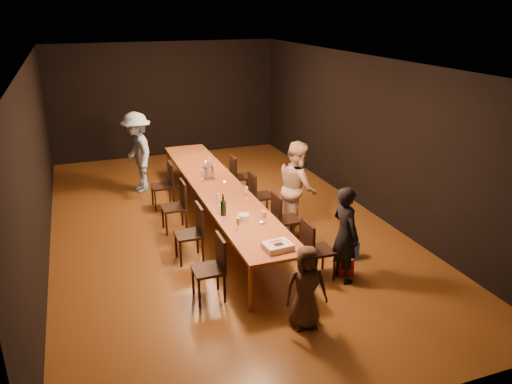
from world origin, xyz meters
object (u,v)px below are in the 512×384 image
object	(u,v)px
chair_right_3	(242,176)
chair_right_0	(319,249)
chair_left_1	(189,234)
chair_left_2	(174,207)
child	(306,287)
birthday_cake	(278,246)
chair_left_3	(162,186)
chair_right_1	(287,219)
ice_bucket	(208,172)
chair_left_0	(208,269)
chair_right_2	(262,195)
woman_birthday	(345,234)
woman_tan	(297,187)
table	(219,189)
man_blue	(138,153)
champagne_bottle	(223,204)
plate_stack	(244,217)

from	to	relation	value
chair_right_3	chair_right_0	bearing A→B (deg)	-0.00
chair_left_1	chair_left_2	world-z (taller)	same
chair_right_3	child	world-z (taller)	child
birthday_cake	chair_left_3	bearing A→B (deg)	98.57
chair_right_1	chair_left_3	xyz separation A→B (m)	(-1.70, 2.40, 0.00)
chair_right_0	chair_left_2	bearing A→B (deg)	-144.69
chair_right_1	ice_bucket	size ratio (longest dim) A/B	4.12
chair_right_1	chair_left_0	xyz separation A→B (m)	(-1.70, -1.20, 0.00)
chair_right_2	woman_birthday	bearing A→B (deg)	7.24
woman_birthday	woman_tan	distance (m)	1.82
chair_left_3	table	bearing A→B (deg)	-144.69
table	man_blue	size ratio (longest dim) A/B	3.41
chair_left_1	child	size ratio (longest dim) A/B	0.83
birthday_cake	ice_bucket	bearing A→B (deg)	87.15
chair_left_3	woman_tan	world-z (taller)	woman_tan
table	champagne_bottle	bearing A→B (deg)	-102.71
birthday_cake	champagne_bottle	xyz separation A→B (m)	(-0.36, 1.38, 0.14)
child	ice_bucket	size ratio (longest dim) A/B	4.96
man_blue	child	world-z (taller)	man_blue
chair_right_3	man_blue	distance (m)	2.33
chair_right_0	child	size ratio (longest dim) A/B	0.83
chair_right_1	chair_right_0	bearing A→B (deg)	-0.00
plate_stack	chair_right_3	bearing A→B (deg)	72.07
child	chair_right_1	bearing A→B (deg)	81.86
plate_stack	birthday_cake	bearing A→B (deg)	-83.42
plate_stack	chair_left_3	bearing A→B (deg)	105.74
ice_bucket	chair_left_2	bearing A→B (deg)	-144.51
chair_right_2	woman_tan	bearing A→B (deg)	26.87
table	chair_left_2	size ratio (longest dim) A/B	6.45
chair_left_0	ice_bucket	bearing A→B (deg)	-15.23
chair_left_0	woman_tan	distance (m)	2.68
chair_right_2	plate_stack	world-z (taller)	chair_right_2
man_blue	woman_birthday	bearing A→B (deg)	16.48
table	man_blue	bearing A→B (deg)	116.36
woman_birthday	birthday_cake	distance (m)	1.12
table	chair_right_0	world-z (taller)	chair_right_0
table	woman_birthday	distance (m)	2.84
woman_birthday	plate_stack	distance (m)	1.57
table	chair_right_2	xyz separation A→B (m)	(0.85, 0.00, -0.24)
chair_right_0	man_blue	world-z (taller)	man_blue
champagne_bottle	chair_right_0	bearing A→B (deg)	-43.57
chair_right_1	birthday_cake	bearing A→B (deg)	-27.81
chair_left_0	child	bearing A→B (deg)	-135.93
chair_left_1	chair_left_2	bearing A→B (deg)	0.00
table	child	size ratio (longest dim) A/B	5.37
table	woman_tan	bearing A→B (deg)	-31.76
chair_right_2	chair_left_3	world-z (taller)	same
chair_left_3	ice_bucket	world-z (taller)	ice_bucket
woman_tan	plate_stack	distance (m)	1.55
chair_right_3	birthday_cake	bearing A→B (deg)	-11.41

